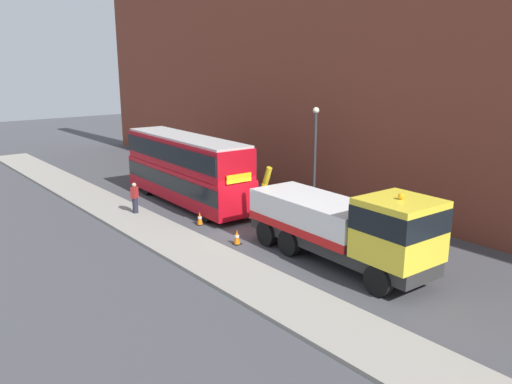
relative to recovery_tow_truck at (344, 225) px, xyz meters
The scene contains 9 objects.
ground_plane 6.21m from the recovery_tow_truck, behind, with size 120.00×120.00×0.00m, color #424247.
near_kerb 7.44m from the recovery_tow_truck, 145.26° to the right, with size 60.00×2.80×0.15m, color gray.
building_facade 11.38m from the recovery_tow_truck, 128.96° to the left, with size 60.00×1.50×16.00m.
recovery_tow_truck is the anchor object (origin of this frame).
double_decker_bus 12.44m from the recovery_tow_truck, behind, with size 11.12×2.98×4.06m.
pedestrian_onlooker 12.57m from the recovery_tow_truck, 163.61° to the right, with size 0.43×0.48×1.71m.
traffic_cone_near_bus 8.66m from the recovery_tow_truck, 168.57° to the right, with size 0.36×0.36×0.72m.
traffic_cone_midway 5.36m from the recovery_tow_truck, 157.73° to the right, with size 0.36×0.36×0.72m.
street_lamp 8.78m from the recovery_tow_truck, 143.07° to the left, with size 0.36×0.36×5.83m.
Camera 1 is at (19.35, -15.57, 8.28)m, focal length 36.04 mm.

